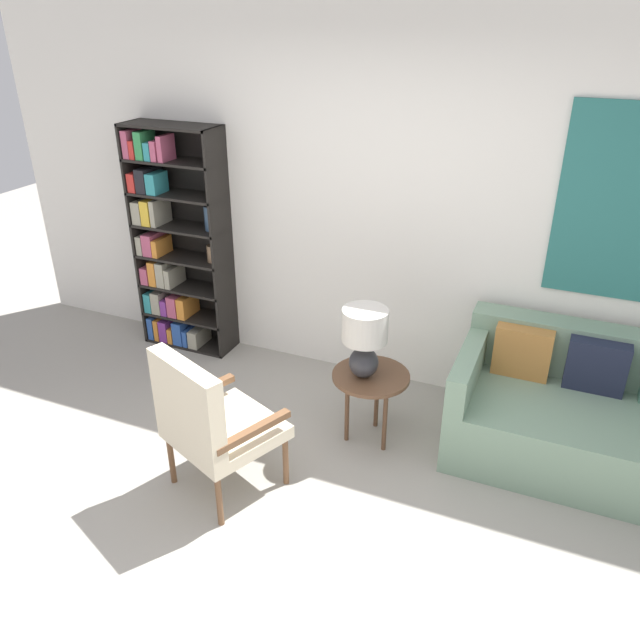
% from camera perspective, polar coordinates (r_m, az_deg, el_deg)
% --- Properties ---
extents(ground_plane, '(14.00, 14.00, 0.00)m').
position_cam_1_polar(ground_plane, '(3.56, -6.48, -20.32)').
color(ground_plane, '#9E998E').
extents(wall_back, '(6.40, 0.08, 2.70)m').
position_cam_1_polar(wall_back, '(4.46, 5.85, 10.40)').
color(wall_back, white).
rests_on(wall_back, ground_plane).
extents(bookshelf, '(0.77, 0.30, 1.83)m').
position_cam_1_polar(bookshelf, '(5.21, -13.24, 6.36)').
color(bookshelf, black).
rests_on(bookshelf, ground_plane).
extents(armchair, '(0.74, 0.74, 0.93)m').
position_cam_1_polar(armchair, '(3.60, -10.24, -8.87)').
color(armchair, brown).
rests_on(armchair, ground_plane).
extents(couch, '(1.61, 0.93, 0.78)m').
position_cam_1_polar(couch, '(4.29, 23.21, -8.05)').
color(couch, gray).
rests_on(couch, ground_plane).
extents(side_table, '(0.50, 0.50, 0.50)m').
position_cam_1_polar(side_table, '(4.03, 4.66, -5.64)').
color(side_table, brown).
rests_on(side_table, ground_plane).
extents(table_lamp, '(0.29, 0.29, 0.47)m').
position_cam_1_polar(table_lamp, '(3.84, 4.10, -1.48)').
color(table_lamp, '#2D2D33').
rests_on(table_lamp, side_table).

